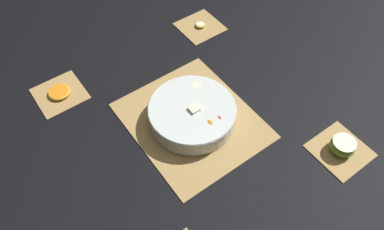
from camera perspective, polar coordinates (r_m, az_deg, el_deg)
ground_plane at (r=1.17m, az=-0.00°, el=-0.90°), size 6.00×6.00×0.00m
bamboo_mat_center at (r=1.17m, az=-0.00°, el=-0.81°), size 0.42×0.36×0.01m
coaster_mat_near_left at (r=1.19m, az=21.64°, el=-5.02°), size 0.15×0.15×0.01m
coaster_mat_near_right at (r=1.48m, az=1.25°, el=13.35°), size 0.15×0.15×0.01m
coaster_mat_far_right at (r=1.31m, az=-19.50°, el=3.10°), size 0.15×0.15×0.01m
fruit_salad_bowl at (r=1.14m, az=-0.01°, el=0.36°), size 0.27×0.27×0.07m
apple_half at (r=1.17m, az=21.99°, el=-4.37°), size 0.07×0.07×0.04m
orange_slice_whole at (r=1.30m, az=-19.59°, el=3.32°), size 0.07×0.07×0.01m
banana_coin_single at (r=1.47m, az=1.25°, el=13.58°), size 0.04×0.04×0.01m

